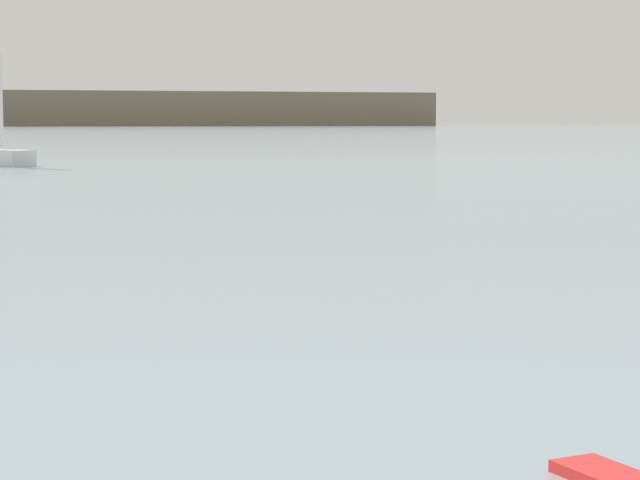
{
  "coord_description": "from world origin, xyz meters",
  "views": [
    {
      "loc": [
        -8.97,
        -6.71,
        3.45
      ],
      "look_at": [
        -5.43,
        4.95,
        2.26
      ],
      "focal_mm": 68.31,
      "sensor_mm": 36.0,
      "label": 1
    }
  ],
  "objects": []
}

